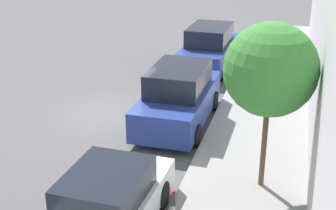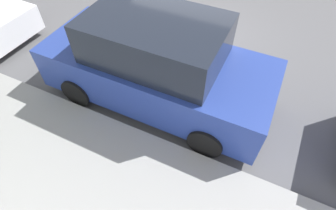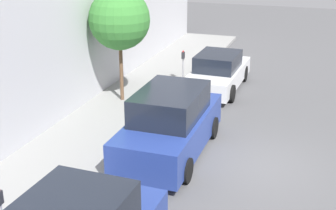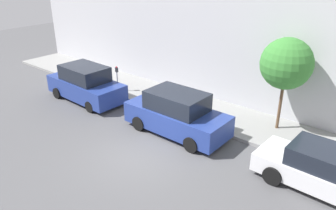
% 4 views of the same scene
% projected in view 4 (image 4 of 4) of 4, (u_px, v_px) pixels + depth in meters
% --- Properties ---
extents(ground_plane, '(60.00, 60.00, 0.00)m').
position_uv_depth(ground_plane, '(141.00, 154.00, 13.36)').
color(ground_plane, '#515154').
extents(sidewalk, '(3.12, 32.00, 0.15)m').
position_uv_depth(sidewalk, '(209.00, 112.00, 16.90)').
color(sidewalk, gray).
rests_on(sidewalk, ground_plane).
extents(building_facade, '(2.00, 32.00, 10.17)m').
position_uv_depth(building_facade, '(241.00, 7.00, 16.66)').
color(building_facade, '#B7B7BC').
rests_on(building_facade, ground_plane).
extents(parked_sedan_nearest, '(1.92, 4.54, 1.54)m').
position_uv_depth(parked_sedan_nearest, '(323.00, 170.00, 11.10)').
color(parked_sedan_nearest, silver).
rests_on(parked_sedan_nearest, ground_plane).
extents(parked_suv_second, '(2.08, 4.81, 1.98)m').
position_uv_depth(parked_suv_second, '(177.00, 114.00, 14.67)').
color(parked_suv_second, navy).
rests_on(parked_suv_second, ground_plane).
extents(parked_suv_third, '(2.09, 4.85, 1.98)m').
position_uv_depth(parked_suv_third, '(86.00, 84.00, 18.19)').
color(parked_suv_third, navy).
rests_on(parked_suv_third, ground_plane).
extents(parking_meter_far, '(0.11, 0.15, 1.50)m').
position_uv_depth(parking_meter_far, '(117.00, 76.00, 19.01)').
color(parking_meter_far, '#ADADB2').
rests_on(parking_meter_far, sidewalk).
extents(street_tree, '(2.23, 2.23, 4.19)m').
position_uv_depth(street_tree, '(286.00, 64.00, 13.90)').
color(street_tree, brown).
rests_on(street_tree, sidewalk).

